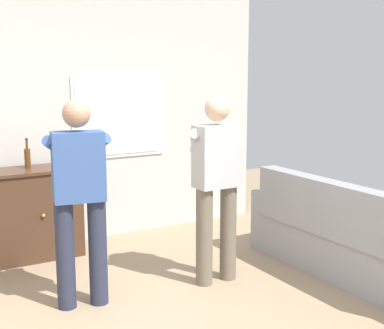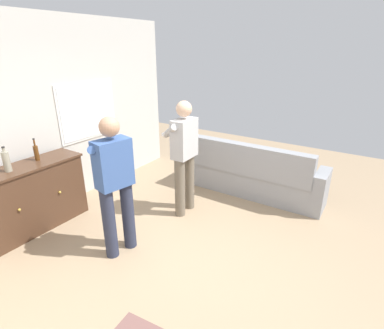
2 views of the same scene
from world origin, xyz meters
The scene contains 6 objects.
wall_back_with_window centered at (0.02, 2.66, 1.40)m, with size 5.20×0.15×2.80m.
couch centered at (2.03, 0.22, 0.34)m, with size 0.57×2.39×0.92m.
sideboard_cabinet centered at (-0.53, 2.30, 0.46)m, with size 1.44×0.49×0.93m.
bottle_liquor_amber centered at (-0.31, 2.35, 1.04)m, with size 0.06×0.06×0.30m.
person_standing_left centered at (-0.24, 0.95, 0.94)m, with size 0.55×0.51×1.68m.
person_standing_right centered at (0.97, 0.83, 0.94)m, with size 0.56×0.48×1.68m.
Camera 1 is at (-1.57, -3.05, 1.89)m, focal length 50.00 mm.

